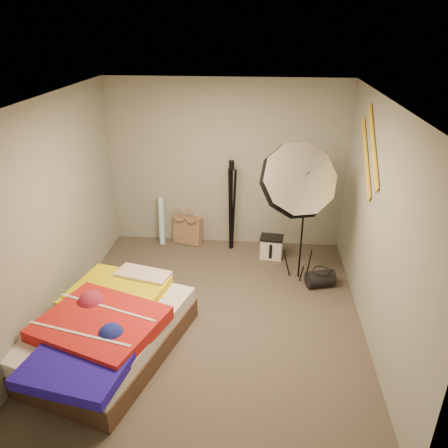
# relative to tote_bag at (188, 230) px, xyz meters

# --- Properties ---
(floor) EXTENTS (4.00, 4.00, 0.00)m
(floor) POSITION_rel_tote_bag_xyz_m (0.58, -1.88, -0.22)
(floor) COLOR #4B4237
(floor) RESTS_ON ground
(ceiling) EXTENTS (4.00, 4.00, 0.00)m
(ceiling) POSITION_rel_tote_bag_xyz_m (0.58, -1.88, 2.28)
(ceiling) COLOR silver
(ceiling) RESTS_ON wall_back
(wall_back) EXTENTS (3.50, 0.00, 3.50)m
(wall_back) POSITION_rel_tote_bag_xyz_m (0.58, 0.12, 1.03)
(wall_back) COLOR gray
(wall_back) RESTS_ON floor
(wall_front) EXTENTS (3.50, 0.00, 3.50)m
(wall_front) POSITION_rel_tote_bag_xyz_m (0.58, -3.88, 1.03)
(wall_front) COLOR gray
(wall_front) RESTS_ON floor
(wall_left) EXTENTS (0.00, 4.00, 4.00)m
(wall_left) POSITION_rel_tote_bag_xyz_m (-1.17, -1.88, 1.03)
(wall_left) COLOR gray
(wall_left) RESTS_ON floor
(wall_right) EXTENTS (0.00, 4.00, 4.00)m
(wall_right) POSITION_rel_tote_bag_xyz_m (2.33, -1.88, 1.03)
(wall_right) COLOR gray
(wall_right) RESTS_ON floor
(tote_bag) EXTENTS (0.48, 0.32, 0.46)m
(tote_bag) POSITION_rel_tote_bag_xyz_m (0.00, 0.00, 0.00)
(tote_bag) COLOR #997658
(tote_bag) RESTS_ON floor
(wrapping_roll) EXTENTS (0.11, 0.22, 0.75)m
(wrapping_roll) POSITION_rel_tote_bag_xyz_m (-0.40, -0.04, 0.15)
(wrapping_roll) COLOR #72B1E3
(wrapping_roll) RESTS_ON floor
(camera_case) EXTENTS (0.33, 0.26, 0.31)m
(camera_case) POSITION_rel_tote_bag_xyz_m (1.30, -0.36, -0.07)
(camera_case) COLOR white
(camera_case) RESTS_ON floor
(duffel_bag) EXTENTS (0.41, 0.31, 0.22)m
(duffel_bag) POSITION_rel_tote_bag_xyz_m (1.94, -1.07, -0.11)
(duffel_bag) COLOR black
(duffel_bag) RESTS_ON floor
(wall_stripe_upper) EXTENTS (0.02, 0.91, 0.78)m
(wall_stripe_upper) POSITION_rel_tote_bag_xyz_m (2.31, -1.28, 1.73)
(wall_stripe_upper) COLOR gold
(wall_stripe_upper) RESTS_ON wall_right
(wall_stripe_lower) EXTENTS (0.02, 0.91, 0.78)m
(wall_stripe_lower) POSITION_rel_tote_bag_xyz_m (2.31, -1.03, 1.53)
(wall_stripe_lower) COLOR gold
(wall_stripe_lower) RESTS_ON wall_right
(bed) EXTENTS (1.70, 2.16, 0.53)m
(bed) POSITION_rel_tote_bag_xyz_m (-0.43, -2.54, 0.04)
(bed) COLOR #4B3224
(bed) RESTS_ON floor
(photo_umbrella) EXTENTS (1.09, 0.86, 1.99)m
(photo_umbrella) POSITION_rel_tote_bag_xyz_m (1.54, -1.02, 1.21)
(photo_umbrella) COLOR black
(photo_umbrella) RESTS_ON floor
(camera_tripod) EXTENTS (0.08, 0.08, 1.40)m
(camera_tripod) POSITION_rel_tote_bag_xyz_m (0.69, -0.12, 0.58)
(camera_tripod) COLOR black
(camera_tripod) RESTS_ON floor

